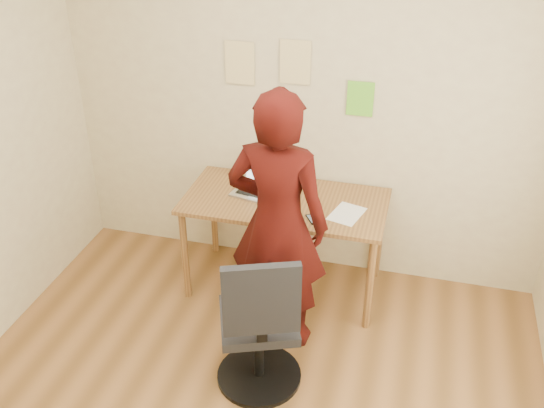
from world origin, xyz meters
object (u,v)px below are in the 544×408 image
(laptop, at_px, (260,185))
(person, at_px, (278,224))
(phone, at_px, (313,219))
(desk, at_px, (285,210))
(office_chair, at_px, (259,332))

(laptop, distance_m, person, 0.66)
(phone, bearing_deg, person, -149.35)
(desk, relative_size, laptop, 3.73)
(phone, height_order, person, person)
(desk, xyz_separation_m, office_chair, (0.10, -1.00, -0.23))
(person, bearing_deg, laptop, -61.08)
(office_chair, xyz_separation_m, person, (-0.02, 0.48, 0.44))
(phone, distance_m, person, 0.37)
(phone, relative_size, person, 0.08)
(desk, bearing_deg, office_chair, -84.53)
(laptop, bearing_deg, office_chair, -62.84)
(desk, xyz_separation_m, phone, (0.24, -0.21, 0.09))
(phone, height_order, office_chair, office_chair)
(laptop, xyz_separation_m, person, (0.28, -0.59, 0.08))
(phone, distance_m, office_chair, 0.86)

